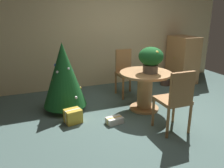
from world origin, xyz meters
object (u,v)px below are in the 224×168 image
Objects in this scene: round_dining_table at (145,87)px; wooden_chair_near at (176,98)px; potted_plant at (166,77)px; flower_vase at (151,58)px; wooden_chair_far at (125,70)px; wooden_cabinet at (183,59)px; gift_box_cream at (114,120)px; gift_box_gold at (73,116)px; holiday_tree at (64,75)px.

round_dining_table is 0.96× the size of wooden_chair_near.
potted_plant is at bearing 59.15° from wooden_chair_near.
flower_vase is 1.04m from wooden_chair_far.
gift_box_cream is at bearing -148.01° from wooden_cabinet.
round_dining_table is 0.55m from flower_vase.
potted_plant is at bearing 36.44° from gift_box_cream.
flower_vase is 0.47× the size of wooden_chair_near.
flower_vase is 1.28m from gift_box_cream.
wooden_chair_far reaches higher than round_dining_table.
wooden_cabinet is 0.71m from potted_plant.
gift_box_gold is at bearing 148.01° from wooden_chair_near.
flower_vase is 0.36× the size of holiday_tree.
holiday_tree is (-1.41, 1.45, 0.13)m from wooden_chair_near.
holiday_tree reaches higher than gift_box_gold.
holiday_tree reaches higher than flower_vase.
holiday_tree reaches higher than potted_plant.
holiday_tree is 2.74m from potted_plant.
flower_vase is at bearing 19.29° from gift_box_cream.
potted_plant reaches higher than gift_box_cream.
holiday_tree is 1.08× the size of wooden_cabinet.
wooden_chair_near is 0.78× the size of holiday_tree.
wooden_cabinet is (3.19, 1.32, 0.48)m from gift_box_gold.
flower_vase is at bearing -143.04° from wooden_cabinet.
gift_box_cream is 0.74× the size of potted_plant.
gift_box_cream is 0.25× the size of wooden_cabinet.
flower_vase reaches higher than potted_plant.
gift_box_gold is (-1.45, -0.01, -0.88)m from flower_vase.
wooden_cabinet is at bearing 11.61° from wooden_chair_far.
wooden_chair_far is 3.42× the size of gift_box_cream.
round_dining_table is at bearing 137.61° from flower_vase.
flower_vase is at bearing 0.27° from gift_box_gold.
flower_vase reaches higher than round_dining_table.
holiday_tree is (-1.41, -0.36, 0.13)m from wooden_chair_far.
holiday_tree is 3.30m from wooden_cabinet.
holiday_tree reaches higher than wooden_chair_far.
wooden_chair_near is (-0.06, -0.88, -0.44)m from flower_vase.
holiday_tree is 1.26m from gift_box_cream.
holiday_tree is 4.37× the size of gift_box_cream.
wooden_chair_near is 0.99× the size of wooden_chair_far.
gift_box_gold is (0.02, -0.58, -0.57)m from holiday_tree.
round_dining_table is 2.42× the size of potted_plant.
gift_box_cream is 2.46m from potted_plant.
potted_plant is at bearing 12.79° from holiday_tree.
gift_box_gold is (-1.39, -0.95, -0.44)m from wooden_chair_far.
gift_box_cream is (-0.75, 0.59, -0.51)m from wooden_chair_near.
wooden_chair_far is 1.29m from potted_plant.
flower_vase is at bearing -21.41° from holiday_tree.
wooden_chair_far reaches higher than gift_box_cream.
gift_box_gold is (-1.39, -0.06, -0.34)m from round_dining_table.
holiday_tree is at bearing 91.88° from gift_box_gold.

